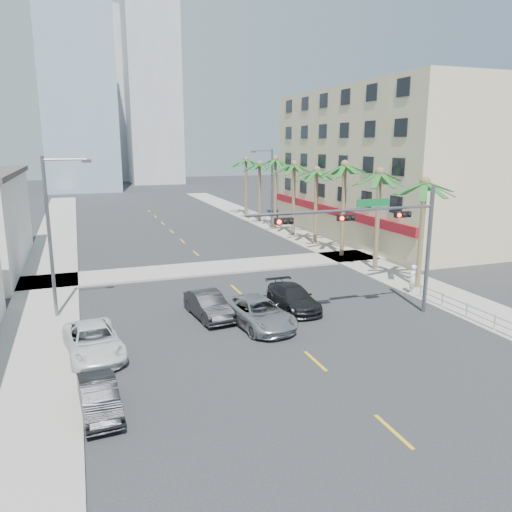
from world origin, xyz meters
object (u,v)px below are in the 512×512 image
(car_lane_right, at_px, (293,298))
(car_parked_far, at_px, (94,341))
(car_lane_left, at_px, (208,305))
(pedestrian, at_px, (412,279))
(car_parked_mid, at_px, (99,398))
(traffic_signal_mast, at_px, (382,230))
(car_lane_center, at_px, (259,313))

(car_lane_right, bearing_deg, car_parked_far, -166.43)
(car_parked_far, height_order, car_lane_left, car_lane_left)
(car_parked_far, relative_size, pedestrian, 2.71)
(car_parked_mid, distance_m, car_lane_right, 14.15)
(car_parked_far, xyz_separation_m, pedestrian, (19.70, 2.91, 0.38))
(traffic_signal_mast, height_order, pedestrian, traffic_signal_mast)
(car_lane_left, bearing_deg, car_parked_far, -159.01)
(traffic_signal_mast, distance_m, car_lane_right, 6.55)
(car_parked_far, distance_m, car_lane_center, 8.56)
(car_parked_far, xyz_separation_m, car_lane_center, (8.49, 1.05, 0.03))
(traffic_signal_mast, distance_m, pedestrian, 6.70)
(car_parked_mid, xyz_separation_m, car_lane_center, (8.49, 6.41, 0.13))
(car_lane_left, bearing_deg, car_parked_mid, -132.54)
(car_lane_center, bearing_deg, car_parked_mid, -150.91)
(car_lane_right, bearing_deg, car_lane_center, -147.06)
(traffic_signal_mast, relative_size, car_parked_far, 2.18)
(car_parked_mid, distance_m, pedestrian, 21.37)
(car_lane_center, bearing_deg, pedestrian, 1.50)
(car_parked_far, distance_m, pedestrian, 19.92)
(car_lane_center, bearing_deg, car_lane_left, 127.05)
(car_lane_left, bearing_deg, car_lane_center, -51.46)
(traffic_signal_mast, bearing_deg, car_lane_center, 170.65)
(traffic_signal_mast, relative_size, car_lane_left, 2.53)
(car_lane_left, height_order, car_lane_center, car_lane_center)
(traffic_signal_mast, height_order, car_lane_center, traffic_signal_mast)
(pedestrian, bearing_deg, car_lane_center, -21.24)
(pedestrian, bearing_deg, traffic_signal_mast, 2.62)
(car_lane_center, height_order, car_lane_right, car_lane_center)
(car_parked_mid, height_order, pedestrian, pedestrian)
(car_parked_mid, bearing_deg, car_parked_far, 86.08)
(car_lane_left, bearing_deg, car_lane_right, -9.05)
(car_parked_mid, xyz_separation_m, pedestrian, (19.70, 8.27, 0.48))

